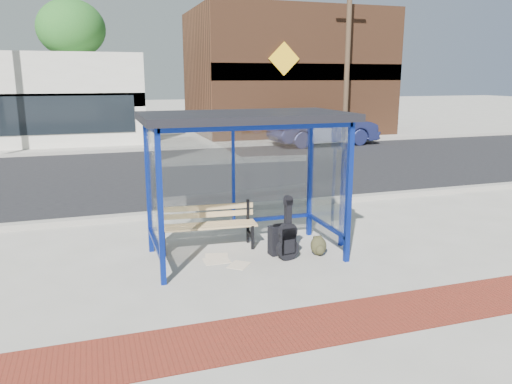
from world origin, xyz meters
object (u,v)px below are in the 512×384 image
object	(u,v)px
bench	(207,223)
backpack	(319,246)
fire_hydrant	(365,132)
guitar_bag	(288,238)
parked_car	(324,127)
suitcase	(278,240)

from	to	relation	value
bench	backpack	xyz separation A→B (m)	(1.73, -0.95, -0.30)
fire_hydrant	backpack	bearing A→B (deg)	-122.98
guitar_bag	backpack	size ratio (longest dim) A/B	3.12
guitar_bag	backpack	bearing A→B (deg)	-4.06
parked_car	fire_hydrant	xyz separation A→B (m)	(2.85, 1.26, -0.43)
bench	backpack	bearing A→B (deg)	-24.08
suitcase	backpack	size ratio (longest dim) A/B	1.65
fire_hydrant	guitar_bag	bearing A→B (deg)	-124.57
bench	fire_hydrant	size ratio (longest dim) A/B	2.63
guitar_bag	suitcase	size ratio (longest dim) A/B	1.89
parked_car	fire_hydrant	bearing A→B (deg)	-69.68
suitcase	bench	bearing A→B (deg)	141.14
suitcase	backpack	xyz separation A→B (m)	(0.64, -0.25, -0.10)
suitcase	parked_car	xyz separation A→B (m)	(6.91, 12.53, 0.54)
guitar_bag	fire_hydrant	world-z (taller)	guitar_bag
backpack	fire_hydrant	xyz separation A→B (m)	(9.11, 14.04, 0.20)
guitar_bag	backpack	distance (m)	0.63
bench	parked_car	bearing A→B (deg)	60.66
suitcase	parked_car	distance (m)	14.32
bench	suitcase	xyz separation A→B (m)	(1.08, -0.70, -0.21)
suitcase	backpack	world-z (taller)	suitcase
backpack	parked_car	world-z (taller)	parked_car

